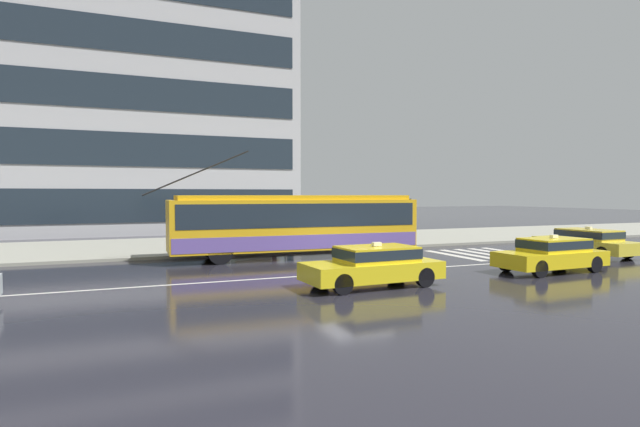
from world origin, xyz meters
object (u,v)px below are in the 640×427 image
Objects in this scene: pedestrian_at_shelter at (221,229)px; pedestrian_approaching_curb at (360,215)px; bus_shelter at (258,211)px; trolleybus at (296,223)px; pedestrian_walking_past at (275,216)px; taxi_oncoming_near at (374,264)px; taxi_cross_traffic at (586,241)px; taxi_oncoming_far at (552,253)px.

pedestrian_approaching_curb reaches higher than pedestrian_at_shelter.
bus_shelter is 5.55m from pedestrian_approaching_curb.
trolleybus reaches higher than pedestrian_walking_past.
bus_shelter reaches higher than pedestrian_approaching_curb.
pedestrian_at_shelter is (-2.49, 12.02, 0.41)m from taxi_oncoming_near.
taxi_oncoming_near is 2.69× the size of pedestrian_at_shelter.
taxi_oncoming_near is at bearing -166.54° from taxi_cross_traffic.
taxi_oncoming_near is 1.23× the size of bus_shelter.
pedestrian_approaching_curb is at bearing 104.72° from taxi_oncoming_far.
pedestrian_approaching_curb is (-8.20, 7.43, 1.05)m from taxi_cross_traffic.
pedestrian_approaching_curb reaches higher than pedestrian_walking_past.
taxi_oncoming_far is 2.59× the size of pedestrian_at_shelter.
bus_shelter is at bearing 93.42° from taxi_oncoming_near.
taxi_oncoming_near is 12.28m from pedestrian_at_shelter.
taxi_oncoming_near is (-0.12, -7.70, -0.87)m from trolleybus.
taxi_oncoming_far is at bearing -45.77° from trolleybus.
pedestrian_walking_past is (2.80, -0.55, 0.62)m from pedestrian_at_shelter.
pedestrian_at_shelter is at bearing 150.11° from taxi_cross_traffic.
taxi_oncoming_near is (-7.56, -0.06, 0.00)m from taxi_oncoming_far.
trolleybus reaches higher than pedestrian_approaching_curb.
taxi_oncoming_far and taxi_oncoming_near have the same top height.
taxi_oncoming_far is 0.96× the size of taxi_oncoming_near.
pedestrian_at_shelter is at bearing 121.12° from trolleybus.
pedestrian_at_shelter is 7.47m from pedestrian_approaching_curb.
pedestrian_approaching_curb is at bearing 31.15° from trolleybus.
pedestrian_approaching_curb is at bearing -11.48° from pedestrian_at_shelter.
bus_shelter is (-8.24, 11.28, 1.33)m from taxi_oncoming_far.
taxi_oncoming_near is at bearing -179.55° from taxi_oncoming_far.
taxi_oncoming_far is (7.44, -7.64, -0.88)m from trolleybus.
taxi_cross_traffic is 2.35× the size of pedestrian_approaching_curb.
trolleybus reaches higher than taxi_cross_traffic.
pedestrian_walking_past is (0.19, 3.77, 0.16)m from trolleybus.
trolleybus is 5.48m from pedestrian_approaching_curb.
taxi_oncoming_near is at bearing -114.53° from pedestrian_approaching_curb.
taxi_oncoming_far is (-5.45, -3.05, -0.00)m from taxi_cross_traffic.
pedestrian_walking_past is at bearing -11.11° from pedestrian_at_shelter.
taxi_oncoming_far is 2.17× the size of pedestrian_walking_past.
bus_shelter is at bearing 102.39° from trolleybus.
trolleybus is at bearing -148.85° from pedestrian_approaching_curb.
taxi_oncoming_far is at bearing -49.97° from pedestrian_at_shelter.
pedestrian_walking_past is (0.99, 0.14, -0.29)m from bus_shelter.
taxi_cross_traffic is at bearing -42.16° from pedestrian_approaching_curb.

